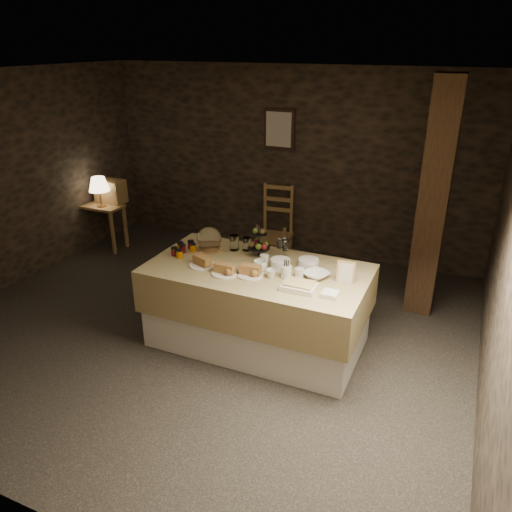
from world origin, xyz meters
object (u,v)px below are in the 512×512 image
at_px(buffet_table, 257,301).
at_px(console_table, 102,214).
at_px(chair, 276,224).
at_px(timber_column, 433,202).
at_px(fruit_stand, 259,244).
at_px(table_lamp, 99,185).
at_px(wine_rack, 110,191).

bearing_deg(buffet_table, console_table, 155.49).
relative_size(chair, timber_column, 0.30).
xyz_separation_m(buffet_table, fruit_stand, (-0.11, 0.28, 0.49)).
bearing_deg(fruit_stand, timber_column, 36.54).
bearing_deg(timber_column, table_lamp, -179.45).
height_order(table_lamp, wine_rack, table_lamp).
distance_m(wine_rack, timber_column, 4.54).
bearing_deg(buffet_table, table_lamp, 155.91).
relative_size(table_lamp, timber_column, 0.17).
bearing_deg(table_lamp, wine_rack, 90.00).
relative_size(wine_rack, timber_column, 0.16).
bearing_deg(fruit_stand, console_table, 159.25).
relative_size(timber_column, fruit_stand, 7.91).
height_order(table_lamp, chair, table_lamp).
distance_m(console_table, timber_column, 4.62).
bearing_deg(chair, table_lamp, -164.94).
distance_m(wine_rack, chair, 2.50).
height_order(console_table, timber_column, timber_column).
bearing_deg(fruit_stand, chair, 106.74).
bearing_deg(fruit_stand, wine_rack, 155.98).
height_order(buffet_table, timber_column, timber_column).
bearing_deg(wine_rack, table_lamp, -90.00).
bearing_deg(wine_rack, chair, 16.36).
xyz_separation_m(chair, fruit_stand, (0.61, -2.02, 0.54)).
distance_m(buffet_table, table_lamp, 3.41).
height_order(timber_column, fruit_stand, timber_column).
distance_m(console_table, table_lamp, 0.47).
distance_m(buffet_table, wine_rack, 3.49).
xyz_separation_m(buffet_table, table_lamp, (-3.08, 1.38, 0.50)).
height_order(console_table, fruit_stand, fruit_stand).
height_order(wine_rack, fruit_stand, fruit_stand).
bearing_deg(timber_column, fruit_stand, -143.46).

